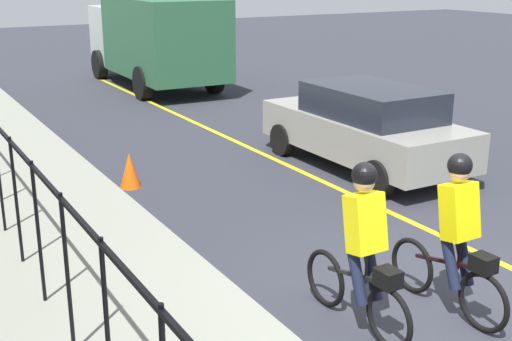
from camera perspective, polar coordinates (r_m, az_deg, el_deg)
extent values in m
plane|color=#2E3039|center=(7.88, 15.42, -11.52)|extent=(80.00, 80.00, 0.00)
cylinder|color=black|center=(5.49, -12.49, -13.29)|extent=(0.04, 0.04, 1.60)
cylinder|color=black|center=(6.51, -15.70, -8.52)|extent=(0.04, 0.04, 1.60)
cylinder|color=black|center=(7.57, -17.97, -5.04)|extent=(0.04, 0.04, 1.60)
cylinder|color=black|center=(8.66, -19.66, -2.43)|extent=(0.04, 0.04, 1.60)
cube|color=black|center=(6.23, -16.24, -2.26)|extent=(16.50, 0.04, 0.04)
torus|color=black|center=(8.13, 13.08, -7.84)|extent=(0.66, 0.08, 0.66)
torus|color=black|center=(7.50, 18.71, -10.53)|extent=(0.66, 0.08, 0.66)
cube|color=black|center=(7.70, 15.92, -7.47)|extent=(0.93, 0.06, 0.24)
cylinder|color=black|center=(7.55, 16.84, -6.81)|extent=(0.03, 0.03, 0.35)
cube|color=yellow|center=(7.41, 16.87, -3.31)|extent=(0.35, 0.37, 0.63)
sphere|color=tan|center=(7.31, 16.86, -0.11)|extent=(0.22, 0.22, 0.22)
sphere|color=black|center=(7.29, 16.91, 0.42)|extent=(0.26, 0.26, 0.26)
cylinder|color=#191E38|center=(7.52, 16.12, -7.26)|extent=(0.34, 0.13, 0.65)
cylinder|color=#191E38|center=(7.66, 17.15, -6.90)|extent=(0.34, 0.13, 0.65)
cube|color=black|center=(7.35, 18.73, -7.48)|extent=(0.24, 0.21, 0.18)
torus|color=black|center=(7.66, 5.90, -9.07)|extent=(0.66, 0.08, 0.66)
torus|color=black|center=(6.95, 11.21, -12.20)|extent=(0.66, 0.08, 0.66)
cube|color=black|center=(7.18, 8.50, -8.80)|extent=(0.93, 0.06, 0.24)
cylinder|color=black|center=(7.02, 9.33, -8.13)|extent=(0.03, 0.03, 0.35)
cube|color=yellow|center=(6.86, 9.25, -4.39)|extent=(0.35, 0.37, 0.63)
sphere|color=tan|center=(6.76, 9.15, -0.94)|extent=(0.22, 0.22, 0.22)
sphere|color=black|center=(6.74, 9.18, -0.38)|extent=(0.26, 0.26, 0.26)
cylinder|color=#191E38|center=(7.00, 8.52, -8.61)|extent=(0.34, 0.13, 0.65)
cylinder|color=#191E38|center=(7.12, 9.78, -8.22)|extent=(0.34, 0.13, 0.65)
cube|color=black|center=(6.79, 11.13, -8.93)|extent=(0.24, 0.21, 0.18)
cube|color=gray|center=(12.80, 9.08, 3.14)|extent=(4.41, 1.81, 0.70)
cube|color=#1E232D|center=(12.51, 9.79, 5.75)|extent=(2.47, 1.59, 0.56)
cylinder|color=black|center=(13.59, 2.28, 2.63)|extent=(0.64, 0.22, 0.64)
cylinder|color=black|center=(14.53, 7.99, 3.43)|extent=(0.64, 0.22, 0.64)
cylinder|color=black|center=(11.26, 10.33, -0.69)|extent=(0.64, 0.22, 0.64)
cylinder|color=black|center=(12.38, 16.40, 0.51)|extent=(0.64, 0.22, 0.64)
cube|color=#2C5F3D|center=(20.80, -7.78, 11.15)|extent=(4.81, 2.49, 2.30)
cube|color=#BAC7BB|center=(24.03, -10.77, 11.30)|extent=(1.86, 2.24, 1.90)
cylinder|color=black|center=(23.68, -13.13, 8.76)|extent=(0.97, 0.32, 0.96)
cylinder|color=black|center=(24.37, -8.01, 9.25)|extent=(0.97, 0.32, 0.96)
cylinder|color=black|center=(19.58, -9.59, 7.32)|extent=(0.97, 0.32, 0.96)
cylinder|color=black|center=(20.41, -3.60, 7.91)|extent=(0.97, 0.32, 0.96)
cone|color=#F6590F|center=(11.77, -10.65, 0.03)|extent=(0.36, 0.36, 0.62)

